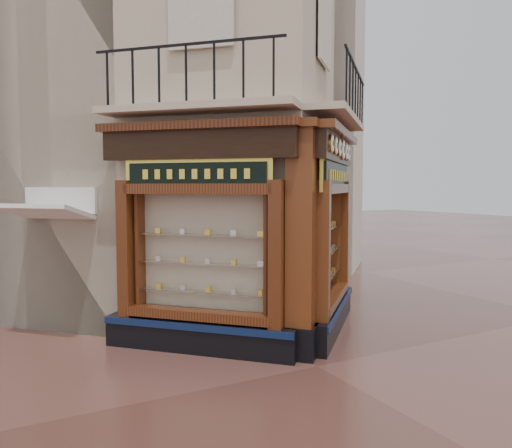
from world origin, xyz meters
TOP-DOWN VIEW (x-y plane):
  - ground at (0.00, 0.00)m, footprint 80.00×80.00m
  - main_building at (0.00, 6.16)m, footprint 11.31×11.31m
  - neighbour_left at (-2.47, 8.63)m, footprint 11.31×11.31m
  - neighbour_right at (2.47, 8.63)m, footprint 11.31×11.31m
  - shopfront_left at (-1.41, 1.57)m, footprint 2.86×2.86m
  - shopfront_right at (1.41, 1.57)m, footprint 2.86×2.86m
  - corner_pilaster at (0.00, 0.50)m, footprint 0.85×0.85m
  - balcony at (0.00, 1.49)m, footprint 5.94×2.97m
  - clock_a at (0.58, 0.47)m, footprint 0.25×0.25m
  - clock_b at (0.92, 0.82)m, footprint 0.26×0.26m
  - clock_c at (1.28, 1.18)m, footprint 0.27×0.27m
  - clock_d at (1.66, 1.55)m, footprint 0.32×0.32m
  - clock_e at (2.04, 1.94)m, footprint 0.29×0.29m
  - clock_f at (2.32, 2.22)m, footprint 0.29×0.29m
  - awning at (-3.68, 3.48)m, footprint 1.78×1.78m
  - signboard_left at (-1.46, 1.51)m, footprint 1.95×1.95m
  - signboard_right at (1.46, 1.51)m, footprint 2.28×2.28m

SIDE VIEW (x-z plane):
  - ground at x=0.00m, z-range 0.00..0.00m
  - awning at x=-3.68m, z-range -0.16..0.16m
  - corner_pilaster at x=0.00m, z-range -0.04..3.94m
  - shopfront_left at x=-1.41m, z-range -0.01..3.97m
  - shopfront_right at x=1.41m, z-range -0.01..3.97m
  - signboard_right at x=1.46m, z-range 2.79..3.41m
  - signboard_left at x=-1.46m, z-range 2.84..3.36m
  - clock_c at x=1.28m, z-range 3.45..3.79m
  - clock_f at x=2.32m, z-range 3.44..3.80m
  - clock_d at x=1.66m, z-range 3.42..3.82m
  - clock_a at x=0.58m, z-range 3.47..3.77m
  - clock_b at x=0.92m, z-range 3.46..3.78m
  - clock_e at x=2.04m, z-range 3.44..3.80m
  - balcony at x=0.00m, z-range 3.70..4.73m
  - neighbour_left at x=-2.47m, z-range 0.00..11.00m
  - neighbour_right at x=2.47m, z-range 0.00..11.00m
  - main_building at x=0.00m, z-range 0.00..12.00m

